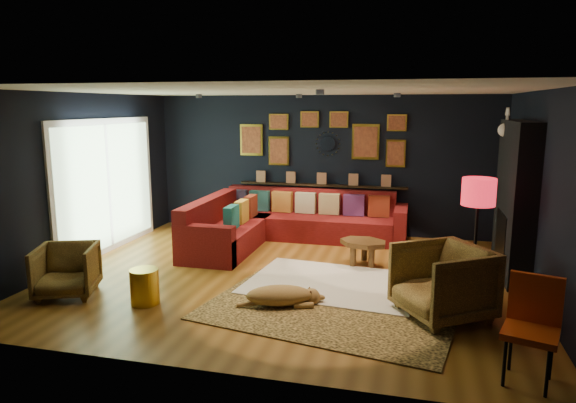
% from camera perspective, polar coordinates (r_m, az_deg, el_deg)
% --- Properties ---
extents(floor, '(6.50, 6.50, 0.00)m').
position_cam_1_polar(floor, '(7.41, -0.12, -8.34)').
color(floor, '#986525').
rests_on(floor, ground).
extents(room_walls, '(6.50, 6.50, 6.50)m').
position_cam_1_polar(room_walls, '(7.05, -0.12, 4.00)').
color(room_walls, black).
rests_on(room_walls, ground).
extents(sectional, '(3.41, 2.69, 0.86)m').
position_cam_1_polar(sectional, '(9.15, -1.06, -2.54)').
color(sectional, maroon).
rests_on(sectional, ground).
extents(ledge, '(3.20, 0.12, 0.04)m').
position_cam_1_polar(ledge, '(9.74, 3.76, 1.82)').
color(ledge, black).
rests_on(ledge, room_walls).
extents(gallery_wall, '(3.15, 0.04, 1.02)m').
position_cam_1_polar(gallery_wall, '(9.68, 3.79, 7.05)').
color(gallery_wall, gold).
rests_on(gallery_wall, room_walls).
extents(sunburst_mirror, '(0.47, 0.16, 0.47)m').
position_cam_1_polar(sunburst_mirror, '(9.67, 4.45, 6.40)').
color(sunburst_mirror, silver).
rests_on(sunburst_mirror, room_walls).
extents(fireplace, '(0.31, 1.60, 2.20)m').
position_cam_1_polar(fireplace, '(7.93, 23.82, -0.35)').
color(fireplace, black).
rests_on(fireplace, ground).
extents(deer_head, '(0.50, 0.28, 0.45)m').
position_cam_1_polar(deer_head, '(8.32, 24.11, 7.26)').
color(deer_head, white).
rests_on(deer_head, fireplace).
extents(sliding_door, '(0.06, 2.80, 2.20)m').
position_cam_1_polar(sliding_door, '(8.98, -19.43, 1.65)').
color(sliding_door, white).
rests_on(sliding_door, ground).
extents(ceiling_spots, '(3.30, 2.50, 0.06)m').
position_cam_1_polar(ceiling_spots, '(7.78, 1.35, 11.75)').
color(ceiling_spots, black).
rests_on(ceiling_spots, room_walls).
extents(shag_rug, '(2.41, 1.87, 0.03)m').
position_cam_1_polar(shag_rug, '(7.11, 4.95, -9.06)').
color(shag_rug, silver).
rests_on(shag_rug, ground).
extents(leopard_rug, '(3.22, 2.56, 0.02)m').
position_cam_1_polar(leopard_rug, '(6.33, 4.77, -11.67)').
color(leopard_rug, tan).
rests_on(leopard_rug, ground).
extents(coffee_table, '(0.85, 0.73, 0.37)m').
position_cam_1_polar(coffee_table, '(7.88, 8.37, -4.83)').
color(coffee_table, brown).
rests_on(coffee_table, shag_rug).
extents(pouf, '(0.51, 0.51, 0.34)m').
position_cam_1_polar(pouf, '(8.85, -5.45, -3.87)').
color(pouf, maroon).
rests_on(pouf, shag_rug).
extents(armchair_left, '(0.90, 0.87, 0.73)m').
position_cam_1_polar(armchair_left, '(7.17, -23.42, -6.82)').
color(armchair_left, '#BC8F3F').
rests_on(armchair_left, ground).
extents(armchair_right, '(1.21, 1.23, 0.93)m').
position_cam_1_polar(armchair_right, '(6.16, 16.82, -8.20)').
color(armchair_right, '#BC8F3F').
rests_on(armchair_right, ground).
extents(gold_stool, '(0.35, 0.35, 0.44)m').
position_cam_1_polar(gold_stool, '(6.62, -15.64, -9.08)').
color(gold_stool, gold).
rests_on(gold_stool, ground).
extents(orange_chair, '(0.56, 0.56, 0.94)m').
position_cam_1_polar(orange_chair, '(5.08, 25.53, -11.79)').
color(orange_chair, black).
rests_on(orange_chair, ground).
extents(floor_lamp, '(0.42, 0.42, 1.51)m').
position_cam_1_polar(floor_lamp, '(6.88, 20.39, 0.42)').
color(floor_lamp, black).
rests_on(floor_lamp, ground).
extents(dog, '(1.20, 0.85, 0.34)m').
position_cam_1_polar(dog, '(6.30, -0.99, -9.99)').
color(dog, '#9F7B47').
rests_on(dog, leopard_rug).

